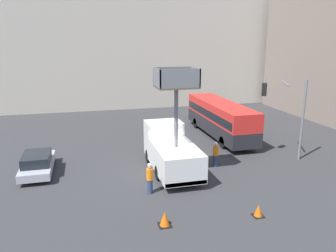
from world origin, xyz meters
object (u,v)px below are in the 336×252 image
(city_bus, at_px, (220,117))
(road_worker_near_truck, at_px, (150,178))
(traffic_cone_mid_road, at_px, (165,219))
(road_worker_directing, at_px, (216,154))
(parked_car_curbside, at_px, (37,163))
(traffic_cone_near_truck, at_px, (258,211))
(traffic_light_pole, at_px, (289,106))
(utility_truck, at_px, (171,149))

(city_bus, bearing_deg, road_worker_near_truck, 133.43)
(traffic_cone_mid_road, bearing_deg, road_worker_directing, 51.01)
(road_worker_directing, xyz_separation_m, parked_car_curbside, (-11.57, 1.73, -0.17))
(traffic_cone_near_truck, bearing_deg, traffic_light_pole, 49.05)
(utility_truck, height_order, city_bus, utility_truck)
(road_worker_directing, xyz_separation_m, traffic_cone_near_truck, (-0.49, -6.65, -0.59))
(traffic_light_pole, height_order, traffic_cone_near_truck, traffic_light_pole)
(road_worker_directing, bearing_deg, traffic_light_pole, 3.72)
(city_bus, bearing_deg, parked_car_curbside, 103.03)
(traffic_light_pole, bearing_deg, utility_truck, -178.55)
(utility_truck, bearing_deg, parked_car_curbside, 168.46)
(road_worker_near_truck, bearing_deg, traffic_cone_near_truck, 16.26)
(city_bus, height_order, road_worker_near_truck, city_bus)
(traffic_cone_mid_road, bearing_deg, parked_car_curbside, 128.67)
(city_bus, height_order, road_worker_directing, city_bus)
(city_bus, bearing_deg, traffic_cone_mid_road, 141.77)
(utility_truck, distance_m, road_worker_directing, 3.20)
(road_worker_directing, bearing_deg, road_worker_near_truck, -149.31)
(road_worker_near_truck, bearing_deg, parked_car_curbside, -160.29)
(utility_truck, relative_size, traffic_cone_near_truck, 11.21)
(road_worker_directing, height_order, traffic_cone_mid_road, road_worker_directing)
(traffic_cone_near_truck, relative_size, parked_car_curbside, 0.14)
(city_bus, relative_size, road_worker_directing, 5.99)
(traffic_light_pole, bearing_deg, traffic_cone_near_truck, -130.95)
(traffic_light_pole, relative_size, parked_car_curbside, 1.28)
(traffic_light_pole, distance_m, traffic_cone_mid_road, 12.96)
(road_worker_near_truck, bearing_deg, traffic_cone_mid_road, -34.53)
(utility_truck, distance_m, parked_car_curbside, 8.65)
(road_worker_near_truck, xyz_separation_m, traffic_cone_near_truck, (4.64, -3.77, -0.61))
(road_worker_directing, relative_size, traffic_cone_mid_road, 2.53)
(city_bus, xyz_separation_m, road_worker_near_truck, (-8.32, -9.66, -0.91))
(utility_truck, bearing_deg, traffic_light_pole, 1.45)
(city_bus, xyz_separation_m, traffic_cone_mid_road, (-8.32, -13.10, -1.48))
(road_worker_near_truck, bearing_deg, traffic_light_pole, 71.72)
(utility_truck, bearing_deg, road_worker_near_truck, -124.52)
(road_worker_directing, height_order, traffic_cone_near_truck, road_worker_directing)
(city_bus, distance_m, road_worker_near_truck, 12.78)
(utility_truck, distance_m, traffic_light_pole, 8.93)
(road_worker_directing, height_order, parked_car_curbside, road_worker_directing)
(utility_truck, xyz_separation_m, parked_car_curbside, (-8.43, 1.72, -0.83))
(traffic_cone_mid_road, xyz_separation_m, parked_car_curbside, (-6.45, 8.06, 0.38))
(city_bus, relative_size, parked_car_curbside, 2.34)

